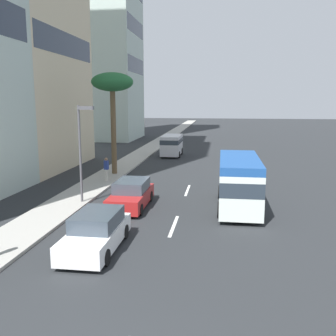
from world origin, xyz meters
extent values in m
plane|color=#26282B|center=(31.50, 0.00, 0.00)|extent=(198.00, 198.00, 0.00)
cube|color=#9E9B93|center=(31.50, 6.85, 0.07)|extent=(162.00, 2.58, 0.15)
cube|color=silver|center=(12.60, 0.00, 0.01)|extent=(3.20, 0.16, 0.01)
cube|color=silver|center=(20.22, 0.00, 0.01)|extent=(3.20, 0.16, 0.01)
cube|color=white|center=(9.16, 2.80, 0.56)|extent=(4.61, 1.82, 0.76)
cube|color=#38424C|center=(9.39, 2.80, 1.25)|extent=(2.53, 1.67, 0.62)
cylinder|color=black|center=(7.73, 1.97, 0.32)|extent=(0.64, 0.22, 0.64)
cylinder|color=black|center=(7.73, 3.64, 0.32)|extent=(0.64, 0.22, 0.64)
cylinder|color=black|center=(10.59, 1.97, 0.32)|extent=(0.64, 0.22, 0.64)
cylinder|color=black|center=(10.59, 3.64, 0.32)|extent=(0.64, 0.22, 0.64)
cube|color=#A51E1E|center=(15.55, 2.86, 0.56)|extent=(4.68, 1.85, 0.77)
cube|color=#38424C|center=(15.79, 2.86, 1.26)|extent=(2.57, 1.70, 0.63)
cylinder|color=black|center=(14.10, 2.01, 0.32)|extent=(0.64, 0.22, 0.64)
cylinder|color=black|center=(14.10, 3.71, 0.32)|extent=(0.64, 0.22, 0.64)
cylinder|color=black|center=(17.00, 2.01, 0.32)|extent=(0.64, 0.22, 0.64)
cylinder|color=black|center=(17.00, 3.71, 0.32)|extent=(0.64, 0.22, 0.64)
cube|color=silver|center=(16.31, -3.28, 1.36)|extent=(6.83, 2.18, 2.26)
cube|color=#1E4C93|center=(16.31, -3.28, 2.71)|extent=(6.83, 2.18, 0.43)
cube|color=#28333D|center=(16.31, -3.28, 1.79)|extent=(6.85, 2.19, 0.75)
cylinder|color=black|center=(18.30, -2.24, 0.42)|extent=(0.84, 0.26, 0.84)
cylinder|color=black|center=(18.30, -4.31, 0.42)|extent=(0.84, 0.26, 0.84)
cylinder|color=black|center=(14.33, -2.24, 0.42)|extent=(0.84, 0.26, 0.84)
cylinder|color=black|center=(14.33, -4.31, 0.42)|extent=(0.84, 0.26, 0.84)
cube|color=silver|center=(36.58, 3.24, 1.25)|extent=(4.75, 2.00, 2.11)
cube|color=#2D3842|center=(36.58, 3.24, 1.72)|extent=(4.76, 2.00, 0.51)
cylinder|color=black|center=(35.16, 2.29, 0.36)|extent=(0.72, 0.24, 0.72)
cylinder|color=black|center=(35.16, 4.19, 0.36)|extent=(0.72, 0.24, 0.72)
cylinder|color=black|center=(38.01, 2.29, 0.36)|extent=(0.72, 0.24, 0.72)
cylinder|color=black|center=(38.01, 4.19, 0.36)|extent=(0.72, 0.24, 0.72)
cylinder|color=beige|center=(21.86, 6.30, 0.57)|extent=(0.14, 0.14, 0.85)
cylinder|color=beige|center=(22.02, 6.30, 0.57)|extent=(0.14, 0.14, 0.85)
cube|color=navy|center=(21.94, 6.30, 1.33)|extent=(0.30, 0.37, 0.67)
sphere|color=#9E7251|center=(21.94, 6.30, 1.78)|extent=(0.23, 0.23, 0.23)
cylinder|color=brown|center=(24.81, 6.51, 3.62)|extent=(0.43, 0.43, 6.94)
ellipsoid|color=#236033|center=(24.81, 6.51, 7.59)|extent=(3.35, 3.35, 1.51)
cylinder|color=#4C4C51|center=(15.88, 5.96, 3.00)|extent=(0.14, 0.14, 5.69)
cube|color=#4C4C51|center=(15.88, 5.51, 5.69)|extent=(0.24, 0.90, 0.20)
cube|color=#2D3847|center=(27.40, 11.32, 10.92)|extent=(11.88, 0.08, 2.02)
cube|color=#2D3847|center=(54.72, 11.32, 11.58)|extent=(10.80, 0.08, 2.41)
cube|color=#2D3847|center=(54.72, 11.32, 17.37)|extent=(10.80, 0.08, 2.41)
camera|label=1|loc=(-5.10, -2.21, 6.09)|focal=40.36mm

